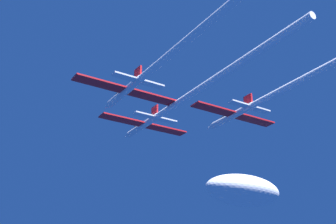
% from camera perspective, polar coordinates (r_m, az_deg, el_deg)
% --- Properties ---
extents(jet_lead, '(17.84, 49.09, 2.95)m').
position_cam_1_polar(jet_lead, '(74.41, 1.54, 1.36)').
color(jet_lead, white).
extents(jet_left_wing, '(17.84, 49.45, 2.95)m').
position_cam_1_polar(jet_left_wing, '(62.39, -0.16, 7.10)').
color(jet_left_wing, white).
extents(jet_right_wing, '(17.84, 47.11, 2.95)m').
position_cam_1_polar(jet_right_wing, '(74.06, 14.18, 2.63)').
color(jet_right_wing, white).
extents(cloud_wispy, '(23.75, 13.06, 8.31)m').
position_cam_1_polar(cloud_wispy, '(123.70, 9.64, -9.98)').
color(cloud_wispy, white).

